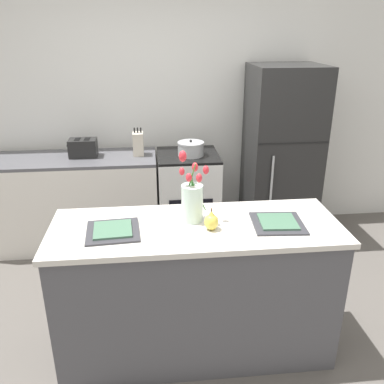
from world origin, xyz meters
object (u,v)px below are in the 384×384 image
at_px(pear_figurine, 211,221).
at_px(cooking_pot, 191,149).
at_px(refrigerator, 281,155).
at_px(knife_block, 138,144).
at_px(plate_setting_left, 113,231).
at_px(plate_setting_right, 278,223).
at_px(toaster, 83,148).
at_px(flower_vase, 192,199).
at_px(stove_range, 188,197).

distance_m(pear_figurine, cooking_pot, 1.62).
xyz_separation_m(refrigerator, knife_block, (-1.43, 0.03, 0.15)).
height_order(refrigerator, plate_setting_left, refrigerator).
height_order(pear_figurine, plate_setting_right, pear_figurine).
bearing_deg(refrigerator, plate_setting_right, -108.40).
height_order(plate_setting_right, toaster, toaster).
bearing_deg(cooking_pot, pear_figurine, -91.44).
bearing_deg(flower_vase, cooking_pot, 84.51).
bearing_deg(cooking_pot, toaster, 175.65).
distance_m(flower_vase, pear_figurine, 0.19).
distance_m(stove_range, toaster, 1.15).
bearing_deg(cooking_pot, flower_vase, -95.49).
xyz_separation_m(cooking_pot, knife_block, (-0.51, 0.08, 0.04)).
bearing_deg(cooking_pot, stove_range, 117.59).
height_order(stove_range, knife_block, knife_block).
relative_size(flower_vase, cooking_pot, 1.72).
distance_m(refrigerator, toaster, 1.96).
xyz_separation_m(plate_setting_left, knife_block, (0.12, 1.67, 0.07)).
bearing_deg(refrigerator, plate_setting_left, -133.51).
relative_size(stove_range, pear_figurine, 6.55).
distance_m(pear_figurine, plate_setting_right, 0.42).
xyz_separation_m(stove_range, flower_vase, (-0.12, -1.52, 0.63)).
distance_m(stove_range, cooking_pot, 0.53).
relative_size(toaster, cooking_pot, 1.09).
bearing_deg(knife_block, plate_setting_left, -94.25).
xyz_separation_m(refrigerator, plate_setting_left, (-1.55, -1.64, 0.08)).
distance_m(flower_vase, cooking_pot, 1.49).
distance_m(plate_setting_right, knife_block, 1.89).
xyz_separation_m(stove_range, refrigerator, (0.95, 0.00, 0.42)).
bearing_deg(refrigerator, pear_figurine, -120.15).
bearing_deg(pear_figurine, stove_range, 89.44).
height_order(pear_figurine, toaster, toaster).
bearing_deg(stove_range, plate_setting_left, -110.28).
bearing_deg(cooking_pot, refrigerator, 2.91).
height_order(toaster, cooking_pot, toaster).
distance_m(refrigerator, flower_vase, 1.87).
height_order(refrigerator, toaster, refrigerator).
distance_m(flower_vase, plate_setting_left, 0.52).
xyz_separation_m(stove_range, toaster, (-1.01, 0.03, 0.55)).
height_order(pear_figurine, cooking_pot, pear_figurine).
bearing_deg(plate_setting_right, knife_block, 117.97).
distance_m(flower_vase, plate_setting_right, 0.55).
distance_m(refrigerator, plate_setting_right, 1.73).
bearing_deg(refrigerator, knife_block, 178.80).
height_order(refrigerator, plate_setting_right, refrigerator).
height_order(toaster, knife_block, knife_block).
relative_size(refrigerator, cooking_pot, 6.83).
bearing_deg(knife_block, stove_range, -3.66).
bearing_deg(plate_setting_right, flower_vase, 167.82).
xyz_separation_m(flower_vase, toaster, (-0.89, 1.56, -0.09)).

